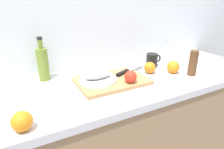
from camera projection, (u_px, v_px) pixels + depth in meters
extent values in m
cube|color=silver|center=(95.00, 15.00, 1.28)|extent=(3.20, 0.05, 2.50)
cube|color=#9E7A56|center=(117.00, 144.00, 1.32)|extent=(2.00, 0.58, 0.86)
cube|color=silver|center=(118.00, 84.00, 1.15)|extent=(2.00, 0.60, 0.04)
cube|color=tan|center=(112.00, 81.00, 1.12)|extent=(0.40, 0.27, 0.02)
cylinder|color=white|center=(98.00, 80.00, 1.09)|extent=(0.21, 0.21, 0.01)
ellipsoid|color=#999E99|center=(98.00, 76.00, 1.08)|extent=(0.16, 0.07, 0.04)
cube|color=silver|center=(135.00, 67.00, 1.29)|extent=(0.18, 0.10, 0.00)
cube|color=black|center=(123.00, 73.00, 1.19)|extent=(0.11, 0.06, 0.02)
sphere|color=red|center=(131.00, 77.00, 1.06)|extent=(0.07, 0.07, 0.07)
cylinder|color=olive|center=(43.00, 65.00, 1.13)|extent=(0.06, 0.06, 0.19)
cylinder|color=olive|center=(40.00, 44.00, 1.08)|extent=(0.03, 0.03, 0.05)
cylinder|color=black|center=(39.00, 38.00, 1.07)|extent=(0.03, 0.03, 0.02)
cylinder|color=black|center=(152.00, 60.00, 1.36)|extent=(0.08, 0.08, 0.09)
torus|color=black|center=(158.00, 59.00, 1.38)|extent=(0.06, 0.01, 0.06)
cylinder|color=white|center=(169.00, 52.00, 1.56)|extent=(0.07, 0.07, 0.10)
torus|color=white|center=(174.00, 50.00, 1.58)|extent=(0.06, 0.01, 0.06)
sphere|color=orange|center=(173.00, 67.00, 1.25)|extent=(0.08, 0.08, 0.08)
sphere|color=orange|center=(22.00, 121.00, 0.71)|extent=(0.08, 0.08, 0.08)
sphere|color=orange|center=(150.00, 68.00, 1.25)|extent=(0.07, 0.07, 0.07)
cylinder|color=brown|center=(193.00, 63.00, 1.20)|extent=(0.05, 0.05, 0.16)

